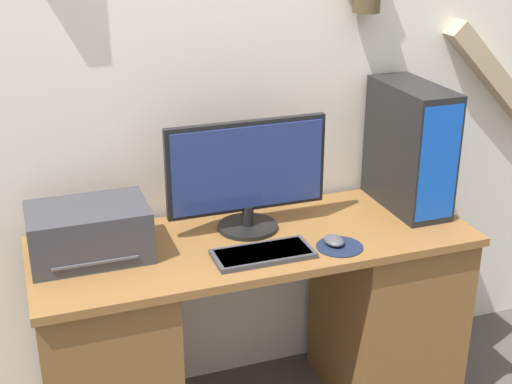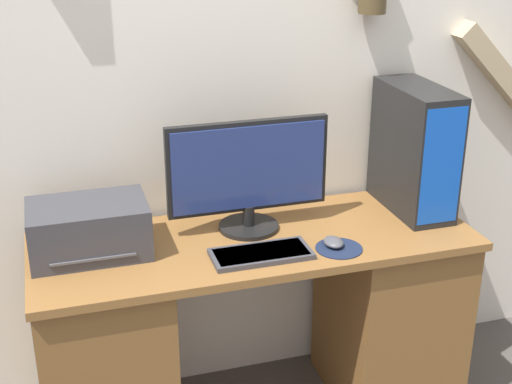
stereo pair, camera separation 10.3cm
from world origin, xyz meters
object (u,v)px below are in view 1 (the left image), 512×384
Objects in this scene: monitor at (248,173)px; keyboard at (263,254)px; computer_tower at (410,147)px; printer at (89,232)px; mouse at (334,240)px.

monitor is 0.31m from keyboard.
monitor reaches higher than keyboard.
printer is at bearing -178.72° from computer_tower.
keyboard is 0.59m from printer.
computer_tower is (0.68, 0.22, 0.23)m from keyboard.
printer is at bearing 160.50° from keyboard.
keyboard is 0.75m from computer_tower.
mouse is at bearing -13.81° from printer.
computer_tower reaches higher than mouse.
computer_tower is 1.24m from printer.
monitor reaches higher than mouse.
mouse is 0.52m from computer_tower.
keyboard is at bearing -96.34° from monitor.
printer is at bearing 166.19° from mouse.
printer is (-0.55, 0.19, 0.08)m from keyboard.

